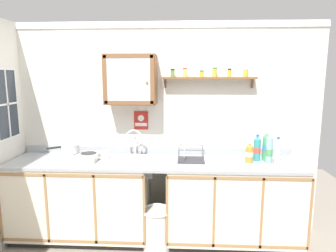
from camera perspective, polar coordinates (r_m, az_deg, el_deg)
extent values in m
cube|color=silver|center=(3.50, -2.29, -0.47)|extent=(3.79, 0.05, 2.44)
cube|color=white|center=(3.46, -2.48, 18.82)|extent=(3.79, 0.02, 0.05)
cube|color=black|center=(3.78, -15.89, -19.07)|extent=(1.48, 0.57, 0.08)
cube|color=beige|center=(3.56, -16.39, -13.00)|extent=(1.51, 0.63, 0.81)
cube|color=#997047|center=(3.16, -18.63, -9.04)|extent=(1.51, 0.01, 0.03)
cube|color=#997047|center=(3.45, -17.94, -20.43)|extent=(1.51, 0.01, 0.03)
cube|color=#997047|center=(3.38, -22.37, -14.60)|extent=(0.02, 0.01, 0.74)
cube|color=#997047|center=(3.21, -13.93, -15.49)|extent=(0.02, 0.01, 0.74)
cube|color=#997047|center=(3.11, -4.67, -16.09)|extent=(0.02, 0.01, 0.74)
cube|color=black|center=(3.65, 12.03, -20.04)|extent=(1.38, 0.57, 0.08)
cube|color=beige|center=(3.42, 12.37, -13.80)|extent=(1.41, 0.63, 0.81)
cube|color=#997047|center=(3.00, 13.63, -9.82)|extent=(1.41, 0.01, 0.03)
cube|color=#997047|center=(3.30, 13.09, -21.66)|extent=(1.41, 0.01, 0.03)
cube|color=#997047|center=(3.09, -0.19, -16.24)|extent=(0.02, 0.01, 0.74)
cube|color=#997047|center=(3.10, 8.89, -16.25)|extent=(0.02, 0.01, 0.74)
cube|color=#997047|center=(3.19, 17.69, -15.89)|extent=(0.02, 0.01, 0.74)
cube|color=#997047|center=(3.33, 25.82, -15.24)|extent=(0.02, 0.01, 0.74)
cube|color=#9EA3A8|center=(3.25, -2.80, -7.00)|extent=(3.15, 0.66, 0.03)
cube|color=#9EA3A8|center=(3.52, -2.31, -4.72)|extent=(3.15, 0.02, 0.08)
cube|color=silver|center=(3.29, -7.11, -6.44)|extent=(0.59, 0.42, 0.01)
cube|color=slate|center=(3.34, -7.06, -8.88)|extent=(0.51, 0.34, 0.01)
cube|color=slate|center=(3.48, -6.59, -6.91)|extent=(0.51, 0.01, 0.15)
cube|color=slate|center=(3.15, -7.63, -8.70)|extent=(0.51, 0.01, 0.15)
cylinder|color=#4C4C51|center=(3.34, -7.06, -8.91)|extent=(0.04, 0.04, 0.01)
cylinder|color=silver|center=(3.51, -6.31, -5.32)|extent=(0.05, 0.05, 0.02)
cylinder|color=silver|center=(3.48, -6.34, -3.60)|extent=(0.02, 0.02, 0.19)
torus|color=silver|center=(3.37, -6.62, -2.37)|extent=(0.20, 0.02, 0.20)
cylinder|color=silver|center=(3.49, -5.34, -4.82)|extent=(0.02, 0.02, 0.05)
cube|color=silver|center=(3.41, -16.82, -5.72)|extent=(0.43, 0.31, 0.07)
cylinder|color=#2D2D2D|center=(3.46, -18.34, -4.95)|extent=(0.17, 0.17, 0.01)
cylinder|color=#2D2D2D|center=(3.39, -15.08, -5.08)|extent=(0.17, 0.17, 0.01)
cylinder|color=black|center=(3.32, -19.31, -6.26)|extent=(0.03, 0.02, 0.03)
cylinder|color=black|center=(3.25, -15.93, -6.43)|extent=(0.03, 0.02, 0.03)
cylinder|color=silver|center=(3.45, -18.38, -4.16)|extent=(0.20, 0.20, 0.09)
torus|color=silver|center=(3.44, -18.42, -3.41)|extent=(0.21, 0.21, 0.01)
cylinder|color=black|center=(3.40, -21.21, -3.95)|extent=(0.13, 0.10, 0.02)
cylinder|color=#8CB7E0|center=(3.32, 18.95, -4.49)|extent=(0.07, 0.07, 0.27)
cone|color=#8CB7E0|center=(3.28, 19.09, -1.95)|extent=(0.07, 0.07, 0.03)
cylinder|color=white|center=(3.28, 19.12, -1.51)|extent=(0.03, 0.03, 0.02)
cylinder|color=#4C9959|center=(3.32, 18.93, -4.86)|extent=(0.07, 0.07, 0.08)
cylinder|color=gold|center=(3.28, 15.43, -5.34)|extent=(0.08, 0.08, 0.17)
cone|color=gold|center=(3.25, 15.51, -3.58)|extent=(0.08, 0.08, 0.04)
cylinder|color=white|center=(3.25, 15.53, -3.10)|extent=(0.04, 0.04, 0.02)
cylinder|color=white|center=(3.28, 15.43, -5.25)|extent=(0.08, 0.08, 0.05)
cylinder|color=silver|center=(3.25, 20.39, -5.01)|extent=(0.06, 0.06, 0.25)
cone|color=silver|center=(3.22, 20.54, -2.60)|extent=(0.06, 0.06, 0.03)
cylinder|color=#2D59B2|center=(3.22, 20.56, -2.17)|extent=(0.03, 0.03, 0.02)
cylinder|color=white|center=(3.26, 20.37, -5.30)|extent=(0.07, 0.07, 0.07)
cylinder|color=teal|center=(3.37, 16.82, -4.46)|extent=(0.07, 0.07, 0.23)
cone|color=teal|center=(3.34, 16.93, -2.23)|extent=(0.07, 0.07, 0.03)
cylinder|color=#2D59B2|center=(3.34, 16.95, -1.79)|extent=(0.03, 0.03, 0.02)
cylinder|color=#D84C3F|center=(3.37, 16.82, -4.51)|extent=(0.07, 0.07, 0.07)
cylinder|color=#4CB266|center=(3.42, 18.45, -4.11)|extent=(0.08, 0.08, 0.26)
cone|color=#4CB266|center=(3.38, 18.59, -1.63)|extent=(0.08, 0.08, 0.04)
cylinder|color=white|center=(3.38, 18.61, -1.16)|extent=(0.04, 0.04, 0.02)
cylinder|color=#3F8CCC|center=(3.42, 18.45, -4.08)|extent=(0.09, 0.09, 0.07)
cube|color=#333338|center=(3.26, 4.44, -6.55)|extent=(0.29, 0.26, 0.01)
cylinder|color=#4C4F54|center=(3.13, 2.08, -5.85)|extent=(0.01, 0.01, 0.13)
cylinder|color=#4C4F54|center=(3.14, 6.94, -5.88)|extent=(0.01, 0.01, 0.13)
cylinder|color=#4C4F54|center=(3.36, 2.14, -4.77)|extent=(0.01, 0.01, 0.13)
cylinder|color=#4C4F54|center=(3.36, 6.66, -4.80)|extent=(0.01, 0.01, 0.13)
cylinder|color=#4C4F54|center=(3.11, 4.53, -4.68)|extent=(0.26, 0.01, 0.01)
cylinder|color=#4C4F54|center=(3.34, 4.42, -3.67)|extent=(0.26, 0.01, 0.01)
cylinder|color=white|center=(3.24, 3.18, -5.16)|extent=(0.01, 0.15, 0.15)
cylinder|color=white|center=(3.33, -12.06, -5.57)|extent=(0.10, 0.10, 0.11)
torus|color=white|center=(3.32, -12.99, -5.55)|extent=(0.07, 0.04, 0.07)
cube|color=brown|center=(3.32, -7.17, 8.90)|extent=(0.56, 0.29, 0.54)
cube|color=silver|center=(3.17, -7.64, 8.85)|extent=(0.46, 0.01, 0.44)
cube|color=brown|center=(3.23, -12.11, 8.74)|extent=(0.04, 0.01, 0.51)
cube|color=brown|center=(3.13, -3.05, 8.92)|extent=(0.04, 0.01, 0.51)
cube|color=brown|center=(3.18, -7.75, 13.26)|extent=(0.53, 0.01, 0.04)
cube|color=brown|center=(3.18, -7.55, 4.46)|extent=(0.53, 0.01, 0.04)
sphere|color=olive|center=(3.13, -4.10, 8.41)|extent=(0.02, 0.02, 0.02)
cube|color=brown|center=(3.35, 7.93, 9.16)|extent=(1.04, 0.14, 0.02)
cube|color=brown|center=(3.40, -0.50, 8.21)|extent=(0.02, 0.03, 0.10)
cube|color=brown|center=(3.48, 15.95, 7.88)|extent=(0.02, 0.03, 0.10)
cylinder|color=#598C3F|center=(3.34, 0.91, 10.08)|extent=(0.04, 0.04, 0.07)
cylinder|color=black|center=(3.34, 0.91, 10.85)|extent=(0.04, 0.04, 0.02)
cylinder|color=#E0C659|center=(3.33, 3.28, 10.17)|extent=(0.04, 0.04, 0.08)
cylinder|color=red|center=(3.33, 3.29, 11.04)|extent=(0.04, 0.04, 0.02)
cylinder|color=gold|center=(3.35, 6.50, 9.88)|extent=(0.04, 0.04, 0.06)
cylinder|color=#33723F|center=(3.35, 6.51, 10.50)|extent=(0.05, 0.05, 0.02)
cylinder|color=gold|center=(3.36, 8.98, 10.09)|extent=(0.05, 0.05, 0.09)
cylinder|color=#33723F|center=(3.36, 9.01, 10.97)|extent=(0.05, 0.05, 0.02)
cylinder|color=gold|center=(3.36, 11.77, 9.90)|extent=(0.04, 0.04, 0.08)
cylinder|color=black|center=(3.36, 11.79, 10.67)|extent=(0.04, 0.04, 0.02)
cylinder|color=gold|center=(3.42, 14.77, 9.83)|extent=(0.05, 0.05, 0.08)
cylinder|color=white|center=(3.42, 14.80, 10.65)|extent=(0.05, 0.05, 0.02)
cube|color=#B2261E|center=(3.48, -5.23, 1.10)|extent=(0.16, 0.01, 0.22)
cube|color=white|center=(3.48, -5.23, 0.29)|extent=(0.14, 0.00, 0.04)
cylinder|color=white|center=(3.47, -5.25, 1.53)|extent=(0.07, 0.00, 0.07)
cube|color=#262D38|center=(3.55, -29.51, 3.56)|extent=(0.01, 0.57, 0.73)
cube|color=white|center=(3.56, -29.65, 3.55)|extent=(0.02, 0.61, 0.77)
cube|color=white|center=(3.63, -28.58, 3.75)|extent=(0.01, 0.02, 0.73)
cube|color=white|center=(3.55, -29.43, 3.56)|extent=(0.01, 0.57, 0.02)
cylinder|color=silver|center=(3.31, -2.23, -19.46)|extent=(0.28, 0.28, 0.45)
torus|color=white|center=(3.21, -2.25, -15.97)|extent=(0.32, 0.32, 0.03)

